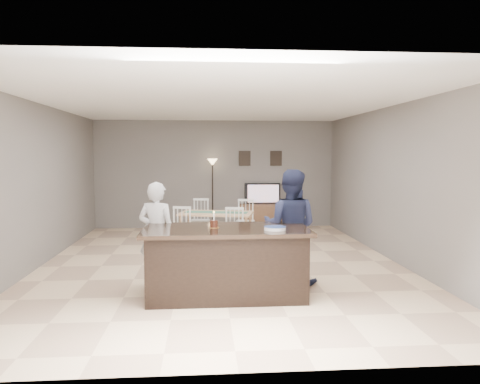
{
  "coord_description": "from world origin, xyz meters",
  "views": [
    {
      "loc": [
        -0.29,
        -7.82,
        1.86
      ],
      "look_at": [
        0.3,
        -0.3,
        1.25
      ],
      "focal_mm": 35.0,
      "sensor_mm": 36.0,
      "label": 1
    }
  ],
  "objects": [
    {
      "name": "floor",
      "position": [
        0.0,
        0.0,
        0.0
      ],
      "size": [
        8.0,
        8.0,
        0.0
      ],
      "primitive_type": "plane",
      "color": "#D9B58B",
      "rests_on": "ground"
    },
    {
      "name": "plate_stack",
      "position": [
        0.61,
        -2.01,
        0.92
      ],
      "size": [
        0.28,
        0.28,
        0.04
      ],
      "color": "white",
      "rests_on": "kitchen_island"
    },
    {
      "name": "television",
      "position": [
        1.2,
        3.84,
        0.86
      ],
      "size": [
        0.91,
        0.12,
        0.53
      ],
      "primitive_type": "imported",
      "rotation": [
        0.0,
        0.0,
        3.14
      ],
      "color": "black",
      "rests_on": "tv_console"
    },
    {
      "name": "picture_frames",
      "position": [
        1.15,
        3.98,
        1.75
      ],
      "size": [
        1.1,
        0.02,
        0.38
      ],
      "color": "black",
      "rests_on": "room_shell"
    },
    {
      "name": "floor_lamp",
      "position": [
        -0.07,
        3.79,
        1.35
      ],
      "size": [
        0.26,
        0.26,
        1.74
      ],
      "color": "black",
      "rests_on": "floor"
    },
    {
      "name": "tv_console",
      "position": [
        1.2,
        3.77,
        0.3
      ],
      "size": [
        1.2,
        0.4,
        0.6
      ],
      "primitive_type": "cube",
      "color": "brown",
      "rests_on": "floor"
    },
    {
      "name": "man",
      "position": [
        0.95,
        -1.25,
        0.82
      ],
      "size": [
        0.97,
        0.87,
        1.64
      ],
      "primitive_type": "imported",
      "rotation": [
        0.0,
        0.0,
        2.77
      ],
      "color": "#1A1E39",
      "rests_on": "floor"
    },
    {
      "name": "dining_table",
      "position": [
        -0.04,
        1.58,
        0.56
      ],
      "size": [
        1.7,
        1.89,
        0.88
      ],
      "rotation": [
        0.0,
        0.0,
        -0.22
      ],
      "color": "tan",
      "rests_on": "floor"
    },
    {
      "name": "woman",
      "position": [
        -0.95,
        -1.25,
        0.74
      ],
      "size": [
        0.62,
        0.5,
        1.47
      ],
      "primitive_type": "imported",
      "rotation": [
        0.0,
        0.0,
        2.84
      ],
      "color": "#B4B4B8",
      "rests_on": "floor"
    },
    {
      "name": "birthday_cake",
      "position": [
        -0.16,
        -1.76,
        0.95
      ],
      "size": [
        0.14,
        0.14,
        0.22
      ],
      "color": "gold",
      "rests_on": "kitchen_island"
    },
    {
      "name": "tv_screen_glow",
      "position": [
        1.2,
        3.76,
        0.87
      ],
      "size": [
        0.78,
        0.0,
        0.78
      ],
      "primitive_type": "plane",
      "rotation": [
        1.57,
        0.0,
        3.14
      ],
      "color": "orange",
      "rests_on": "tv_console"
    },
    {
      "name": "room_shell",
      "position": [
        0.0,
        0.0,
        1.68
      ],
      "size": [
        8.0,
        8.0,
        8.0
      ],
      "color": "slate",
      "rests_on": "floor"
    },
    {
      "name": "kitchen_island",
      "position": [
        0.0,
        -1.8,
        0.45
      ],
      "size": [
        2.15,
        1.1,
        0.9
      ],
      "color": "black",
      "rests_on": "floor"
    }
  ]
}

